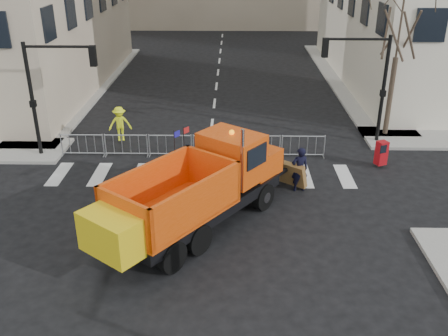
{
  "coord_description": "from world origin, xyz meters",
  "views": [
    {
      "loc": [
        1.15,
        -14.29,
        9.51
      ],
      "look_at": [
        0.85,
        2.5,
        1.74
      ],
      "focal_mm": 40.0,
      "sensor_mm": 36.0,
      "label": 1
    }
  ],
  "objects_px": {
    "cop_a": "(300,169)",
    "worker": "(120,124)",
    "plow_truck": "(195,189)",
    "newspaper_box": "(381,153)",
    "cop_c": "(245,158)",
    "cop_b": "(246,156)"
  },
  "relations": [
    {
      "from": "cop_c",
      "to": "newspaper_box",
      "type": "distance_m",
      "value": 6.25
    },
    {
      "from": "worker",
      "to": "cop_b",
      "type": "bearing_deg",
      "value": -42.22
    },
    {
      "from": "plow_truck",
      "to": "cop_c",
      "type": "distance_m",
      "value": 5.0
    },
    {
      "from": "cop_c",
      "to": "plow_truck",
      "type": "bearing_deg",
      "value": -6.51
    },
    {
      "from": "cop_a",
      "to": "cop_b",
      "type": "bearing_deg",
      "value": -47.4
    },
    {
      "from": "worker",
      "to": "plow_truck",
      "type": "bearing_deg",
      "value": -74.83
    },
    {
      "from": "cop_c",
      "to": "worker",
      "type": "relative_size",
      "value": 0.9
    },
    {
      "from": "cop_b",
      "to": "worker",
      "type": "relative_size",
      "value": 0.93
    },
    {
      "from": "cop_b",
      "to": "plow_truck",
      "type": "bearing_deg",
      "value": 90.71
    },
    {
      "from": "cop_c",
      "to": "worker",
      "type": "bearing_deg",
      "value": -105.51
    },
    {
      "from": "plow_truck",
      "to": "worker",
      "type": "height_order",
      "value": "plow_truck"
    },
    {
      "from": "plow_truck",
      "to": "newspaper_box",
      "type": "height_order",
      "value": "plow_truck"
    },
    {
      "from": "cop_c",
      "to": "newspaper_box",
      "type": "height_order",
      "value": "cop_c"
    },
    {
      "from": "cop_b",
      "to": "cop_c",
      "type": "height_order",
      "value": "cop_b"
    },
    {
      "from": "worker",
      "to": "cop_a",
      "type": "bearing_deg",
      "value": -44.09
    },
    {
      "from": "plow_truck",
      "to": "cop_a",
      "type": "bearing_deg",
      "value": -14.71
    },
    {
      "from": "cop_b",
      "to": "worker",
      "type": "distance_m",
      "value": 7.18
    },
    {
      "from": "cop_a",
      "to": "worker",
      "type": "bearing_deg",
      "value": -42.33
    },
    {
      "from": "cop_b",
      "to": "newspaper_box",
      "type": "bearing_deg",
      "value": -150.21
    },
    {
      "from": "worker",
      "to": "newspaper_box",
      "type": "xyz_separation_m",
      "value": [
        12.38,
        -2.73,
        -0.33
      ]
    },
    {
      "from": "cop_b",
      "to": "newspaper_box",
      "type": "height_order",
      "value": "cop_b"
    },
    {
      "from": "plow_truck",
      "to": "cop_a",
      "type": "relative_size",
      "value": 4.74
    }
  ]
}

